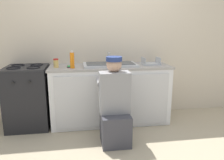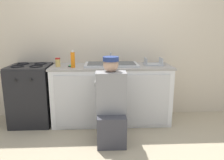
{
  "view_description": "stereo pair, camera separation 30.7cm",
  "coord_description": "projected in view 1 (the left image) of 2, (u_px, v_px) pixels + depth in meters",
  "views": [
    {
      "loc": [
        -0.46,
        -2.93,
        1.44
      ],
      "look_at": [
        0.0,
        0.1,
        0.72
      ],
      "focal_mm": 35.0,
      "sensor_mm": 36.0,
      "label": 1
    },
    {
      "loc": [
        -0.15,
        -2.97,
        1.44
      ],
      "look_at": [
        0.0,
        0.1,
        0.72
      ],
      "focal_mm": 35.0,
      "sensor_mm": 36.0,
      "label": 2
    }
  ],
  "objects": [
    {
      "name": "soap_bottle_orange",
      "position": [
        72.0,
        60.0,
        3.06
      ],
      "size": [
        0.06,
        0.06,
        0.25
      ],
      "color": "orange",
      "rests_on": "countertop"
    },
    {
      "name": "dish_rack_tray",
      "position": [
        151.0,
        63.0,
        3.4
      ],
      "size": [
        0.28,
        0.22,
        0.11
      ],
      "color": "#B2B7BC",
      "rests_on": "countertop"
    },
    {
      "name": "ground_plane",
      "position": [
        113.0,
        129.0,
        3.22
      ],
      "size": [
        12.0,
        12.0,
        0.0
      ],
      "primitive_type": "plane",
      "color": "tan"
    },
    {
      "name": "sink_double_basin",
      "position": [
        110.0,
        64.0,
        3.3
      ],
      "size": [
        0.8,
        0.44,
        0.19
      ],
      "color": "silver",
      "rests_on": "countertop"
    },
    {
      "name": "back_wall",
      "position": [
        107.0,
        41.0,
        3.56
      ],
      "size": [
        6.0,
        0.1,
        2.5
      ],
      "primitive_type": "cube",
      "color": "beige",
      "rests_on": "ground_plane"
    },
    {
      "name": "stove_range",
      "position": [
        28.0,
        97.0,
        3.23
      ],
      "size": [
        0.59,
        0.62,
        0.92
      ],
      "color": "black",
      "rests_on": "ground_plane"
    },
    {
      "name": "plumber_person",
      "position": [
        115.0,
        108.0,
        2.77
      ],
      "size": [
        0.42,
        0.61,
        1.1
      ],
      "color": "#3F3F47",
      "rests_on": "ground_plane"
    },
    {
      "name": "cell_phone",
      "position": [
        70.0,
        66.0,
        3.19
      ],
      "size": [
        0.07,
        0.14,
        0.01
      ],
      "color": "black",
      "rests_on": "countertop"
    },
    {
      "name": "counter_cabinet",
      "position": [
        110.0,
        95.0,
        3.4
      ],
      "size": [
        1.77,
        0.62,
        0.86
      ],
      "color": "white",
      "rests_on": "ground_plane"
    },
    {
      "name": "countertop",
      "position": [
        110.0,
        67.0,
        3.31
      ],
      "size": [
        1.81,
        0.62,
        0.03
      ],
      "primitive_type": "cube",
      "color": "#9E9993",
      "rests_on": "counter_cabinet"
    },
    {
      "name": "condiment_jar",
      "position": [
        56.0,
        63.0,
        3.12
      ],
      "size": [
        0.07,
        0.07,
        0.13
      ],
      "color": "#DBB760",
      "rests_on": "countertop"
    }
  ]
}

